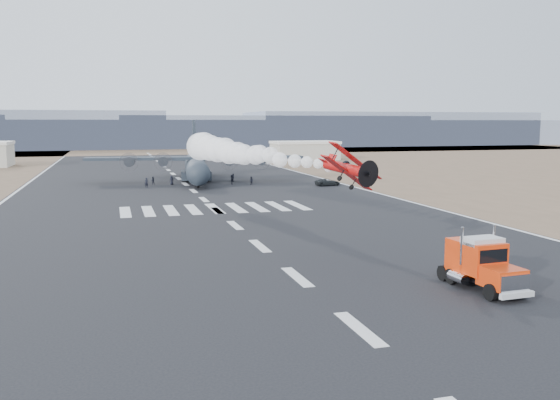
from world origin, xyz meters
name	(u,v)px	position (x,y,z in m)	size (l,w,h in m)	color
ground	(360,329)	(0.00, 0.00, 0.00)	(500.00, 500.00, 0.00)	black
scrub_far	(144,150)	(0.00, 230.00, 0.00)	(500.00, 80.00, 0.00)	brown
runway_markings	(204,200)	(0.00, 60.00, 0.01)	(60.00, 260.00, 0.01)	silver
ridge_seg_d	(141,134)	(0.00, 260.00, 6.50)	(150.00, 50.00, 13.00)	slate
ridge_seg_e	(272,131)	(65.00, 260.00, 7.50)	(150.00, 50.00, 15.00)	slate
ridge_seg_f	(390,129)	(130.00, 260.00, 8.50)	(150.00, 50.00, 17.00)	slate
ridge_seg_g	(495,132)	(195.00, 260.00, 6.50)	(150.00, 50.00, 13.00)	slate
hangar_right	(305,150)	(46.00, 150.00, 3.01)	(20.50, 12.50, 5.90)	#A9A596
semi_truck	(481,263)	(11.65, 5.36, 1.84)	(3.17, 8.43, 3.75)	black
aerobatic_biplane	(348,168)	(5.64, 15.84, 8.02)	(5.52, 5.78, 4.49)	#B6150C
smoke_trail	(218,149)	(0.04, 46.71, 8.31)	(8.84, 38.21, 3.95)	white
transport_aircraft	(196,165)	(2.89, 89.66, 3.20)	(42.99, 35.31, 12.40)	#202830
support_vehicle	(328,182)	(25.52, 73.87, 0.66)	(2.18, 4.73, 1.32)	black
crew_a	(192,181)	(0.97, 81.67, 0.81)	(0.59, 0.49, 1.63)	black
crew_b	(251,181)	(12.01, 79.18, 0.79)	(0.76, 0.47, 1.57)	black
crew_c	(199,180)	(2.43, 82.13, 0.86)	(1.11, 0.51, 1.71)	black
crew_d	(233,178)	(9.90, 86.29, 0.82)	(0.96, 0.49, 1.64)	black
crew_e	(172,180)	(-2.66, 83.38, 0.87)	(0.85, 0.52, 1.73)	black
crew_f	(232,179)	(8.68, 81.35, 0.93)	(1.72, 0.56, 1.85)	black
crew_g	(146,183)	(-7.57, 79.46, 0.92)	(0.67, 0.55, 1.84)	black
crew_h	(153,181)	(-6.12, 84.40, 0.78)	(0.76, 0.47, 1.56)	black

